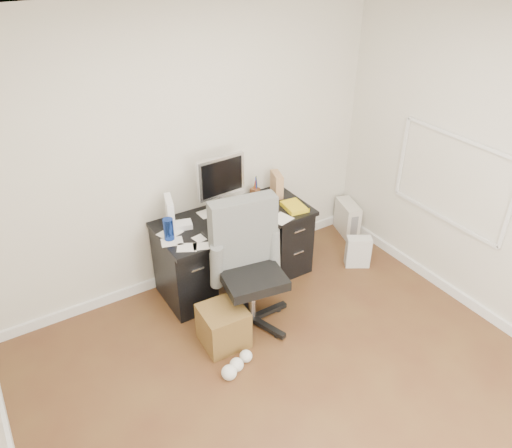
{
  "coord_description": "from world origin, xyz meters",
  "views": [
    {
      "loc": [
        -1.67,
        -1.9,
        3.18
      ],
      "look_at": [
        0.26,
        1.2,
        0.92
      ],
      "focal_mm": 35.0,
      "sensor_mm": 36.0,
      "label": 1
    }
  ],
  "objects_px": {
    "desk": "(235,248)",
    "pc_tower": "(347,218)",
    "lcd_monitor": "(221,186)",
    "keyboard": "(228,228)",
    "office_chair": "(252,270)",
    "wicker_basket": "(223,326)"
  },
  "relations": [
    {
      "from": "keyboard",
      "to": "pc_tower",
      "type": "height_order",
      "value": "keyboard"
    },
    {
      "from": "lcd_monitor",
      "to": "keyboard",
      "type": "distance_m",
      "value": 0.41
    },
    {
      "from": "office_chair",
      "to": "pc_tower",
      "type": "bearing_deg",
      "value": 32.1
    },
    {
      "from": "office_chair",
      "to": "pc_tower",
      "type": "xyz_separation_m",
      "value": [
        1.75,
        0.73,
        -0.4
      ]
    },
    {
      "from": "desk",
      "to": "pc_tower",
      "type": "height_order",
      "value": "desk"
    },
    {
      "from": "pc_tower",
      "to": "desk",
      "type": "bearing_deg",
      "value": -159.2
    },
    {
      "from": "lcd_monitor",
      "to": "wicker_basket",
      "type": "xyz_separation_m",
      "value": [
        -0.46,
        -0.82,
        -0.87
      ]
    },
    {
      "from": "office_chair",
      "to": "wicker_basket",
      "type": "distance_m",
      "value": 0.54
    },
    {
      "from": "keyboard",
      "to": "pc_tower",
      "type": "xyz_separation_m",
      "value": [
        1.72,
        0.27,
        -0.57
      ]
    },
    {
      "from": "keyboard",
      "to": "office_chair",
      "type": "xyz_separation_m",
      "value": [
        -0.03,
        -0.46,
        -0.17
      ]
    },
    {
      "from": "keyboard",
      "to": "pc_tower",
      "type": "bearing_deg",
      "value": 4.82
    },
    {
      "from": "pc_tower",
      "to": "wicker_basket",
      "type": "height_order",
      "value": "pc_tower"
    },
    {
      "from": "pc_tower",
      "to": "wicker_basket",
      "type": "distance_m",
      "value": 2.24
    },
    {
      "from": "desk",
      "to": "pc_tower",
      "type": "xyz_separation_m",
      "value": [
        1.56,
        0.11,
        -0.21
      ]
    },
    {
      "from": "office_chair",
      "to": "wicker_basket",
      "type": "bearing_deg",
      "value": -156.71
    },
    {
      "from": "desk",
      "to": "lcd_monitor",
      "type": "relative_size",
      "value": 2.48
    },
    {
      "from": "pc_tower",
      "to": "lcd_monitor",
      "type": "bearing_deg",
      "value": -163.29
    },
    {
      "from": "pc_tower",
      "to": "keyboard",
      "type": "bearing_deg",
      "value": -154.14
    },
    {
      "from": "keyboard",
      "to": "office_chair",
      "type": "bearing_deg",
      "value": -98.22
    },
    {
      "from": "lcd_monitor",
      "to": "office_chair",
      "type": "distance_m",
      "value": 0.87
    },
    {
      "from": "lcd_monitor",
      "to": "pc_tower",
      "type": "distance_m",
      "value": 1.84
    },
    {
      "from": "desk",
      "to": "lcd_monitor",
      "type": "bearing_deg",
      "value": 120.48
    }
  ]
}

